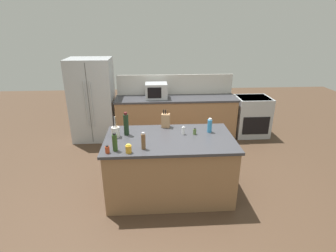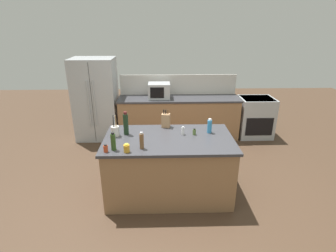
% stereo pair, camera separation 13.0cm
% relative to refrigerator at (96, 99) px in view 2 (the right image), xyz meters
% --- Properties ---
extents(ground_plane, '(14.00, 14.00, 0.00)m').
position_rel_refrigerator_xyz_m(ground_plane, '(1.57, -2.25, -0.91)').
color(ground_plane, '#473323').
extents(back_counter_run, '(2.73, 0.66, 0.94)m').
position_rel_refrigerator_xyz_m(back_counter_run, '(1.87, -0.05, -0.44)').
color(back_counter_run, '#936B47').
rests_on(back_counter_run, ground_plane).
extents(wall_backsplash, '(2.69, 0.03, 0.46)m').
position_rel_refrigerator_xyz_m(wall_backsplash, '(1.87, 0.27, 0.26)').
color(wall_backsplash, beige).
rests_on(wall_backsplash, back_counter_run).
extents(kitchen_island, '(1.89, 1.08, 0.94)m').
position_rel_refrigerator_xyz_m(kitchen_island, '(1.57, -2.25, -0.44)').
color(kitchen_island, '#936B47').
rests_on(kitchen_island, ground_plane).
extents(refrigerator, '(0.92, 0.75, 1.81)m').
position_rel_refrigerator_xyz_m(refrigerator, '(0.00, 0.00, 0.00)').
color(refrigerator, '#ADB2B7').
rests_on(refrigerator, ground_plane).
extents(range_oven, '(0.76, 0.65, 0.92)m').
position_rel_refrigerator_xyz_m(range_oven, '(3.65, -0.05, -0.44)').
color(range_oven, '#ADB2B7').
rests_on(range_oven, ground_plane).
extents(microwave, '(0.48, 0.39, 0.33)m').
position_rel_refrigerator_xyz_m(microwave, '(1.42, -0.05, 0.20)').
color(microwave, '#ADB2B7').
rests_on(microwave, back_counter_run).
extents(knife_block, '(0.15, 0.13, 0.29)m').
position_rel_refrigerator_xyz_m(knife_block, '(1.53, -1.81, 0.15)').
color(knife_block, '#A87C54').
rests_on(knife_block, kitchen_island).
extents(utensil_crock, '(0.12, 0.12, 0.32)m').
position_rel_refrigerator_xyz_m(utensil_crock, '(0.78, -2.15, 0.12)').
color(utensil_crock, beige).
rests_on(utensil_crock, kitchen_island).
extents(spice_jar_oregano, '(0.05, 0.05, 0.10)m').
position_rel_refrigerator_xyz_m(spice_jar_oregano, '(1.95, -2.14, 0.08)').
color(spice_jar_oregano, '#567038').
rests_on(spice_jar_oregano, kitchen_island).
extents(wine_bottle, '(0.08, 0.08, 0.35)m').
position_rel_refrigerator_xyz_m(wine_bottle, '(0.93, -2.09, 0.20)').
color(wine_bottle, black).
rests_on(wine_bottle, kitchen_island).
extents(pepper_grinder, '(0.06, 0.06, 0.24)m').
position_rel_refrigerator_xyz_m(pepper_grinder, '(1.20, -2.58, 0.14)').
color(pepper_grinder, brown).
rests_on(pepper_grinder, kitchen_island).
extents(salt_shaker, '(0.05, 0.05, 0.13)m').
position_rel_refrigerator_xyz_m(salt_shaker, '(1.78, -2.13, 0.09)').
color(salt_shaker, silver).
rests_on(salt_shaker, kitchen_island).
extents(spice_jar_paprika, '(0.06, 0.06, 0.10)m').
position_rel_refrigerator_xyz_m(spice_jar_paprika, '(0.74, -2.67, 0.08)').
color(spice_jar_paprika, '#B73D1E').
rests_on(spice_jar_paprika, kitchen_island).
extents(olive_oil_bottle, '(0.07, 0.07, 0.25)m').
position_rel_refrigerator_xyz_m(olive_oil_bottle, '(0.83, -2.61, 0.15)').
color(olive_oil_bottle, '#2D4C1E').
rests_on(olive_oil_bottle, kitchen_island).
extents(dish_soap_bottle, '(0.07, 0.07, 0.22)m').
position_rel_refrigerator_xyz_m(dish_soap_bottle, '(2.19, -2.06, 0.14)').
color(dish_soap_bottle, '#3384BC').
rests_on(dish_soap_bottle, kitchen_island).
extents(honey_jar, '(0.08, 0.08, 0.12)m').
position_rel_refrigerator_xyz_m(honey_jar, '(1.01, -2.68, 0.09)').
color(honey_jar, gold).
rests_on(honey_jar, kitchen_island).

